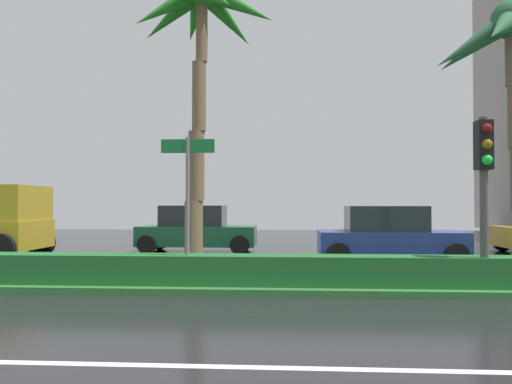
{
  "coord_description": "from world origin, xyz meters",
  "views": [
    {
      "loc": [
        2.39,
        -3.47,
        1.81
      ],
      "look_at": [
        1.48,
        11.24,
        2.14
      ],
      "focal_mm": 34.81,
      "sensor_mm": 36.0,
      "label": 1
    }
  ],
  "objects": [
    {
      "name": "street_name_sign",
      "position": [
        0.38,
        6.5,
        2.08
      ],
      "size": [
        1.1,
        0.08,
        3.0
      ],
      "color": "slate",
      "rests_on": "median_strip"
    },
    {
      "name": "ground_plane",
      "position": [
        0.0,
        9.0,
        -0.05
      ],
      "size": [
        90.0,
        42.0,
        0.1
      ],
      "primitive_type": "cube",
      "color": "black"
    },
    {
      "name": "median_strip",
      "position": [
        0.0,
        8.0,
        0.07
      ],
      "size": [
        85.5,
        4.0,
        0.15
      ],
      "primitive_type": "cube",
      "color": "#2D6B33",
      "rests_on": "ground_plane"
    },
    {
      "name": "car_in_traffic_second",
      "position": [
        5.47,
        11.75,
        0.83
      ],
      "size": [
        4.3,
        2.02,
        1.72
      ],
      "color": "navy",
      "rests_on": "ground_plane"
    },
    {
      "name": "median_hedge",
      "position": [
        0.0,
        6.6,
        0.45
      ],
      "size": [
        76.5,
        0.7,
        0.6
      ],
      "color": "#1E6028",
      "rests_on": "median_strip"
    },
    {
      "name": "palm_tree_centre_left",
      "position": [
        0.25,
        8.56,
        6.11
      ],
      "size": [
        3.64,
        3.69,
        7.41
      ],
      "color": "brown",
      "rests_on": "median_strip"
    },
    {
      "name": "traffic_signal_median_right",
      "position": [
        6.22,
        6.38,
        2.45
      ],
      "size": [
        0.28,
        0.43,
        3.33
      ],
      "color": "#4C4C47",
      "rests_on": "median_strip"
    },
    {
      "name": "near_lane_divider_stripe",
      "position": [
        0.0,
        2.0,
        0.0
      ],
      "size": [
        81.0,
        0.14,
        0.01
      ],
      "primitive_type": "cube",
      "color": "white",
      "rests_on": "ground_plane"
    },
    {
      "name": "palm_tree_centre",
      "position": [
        7.55,
        8.17,
        5.2
      ],
      "size": [
        3.89,
        3.77,
        6.34
      ],
      "color": "brown",
      "rests_on": "median_strip"
    },
    {
      "name": "car_in_traffic_leading",
      "position": [
        -0.95,
        14.73,
        0.83
      ],
      "size": [
        4.3,
        2.02,
        1.72
      ],
      "color": "#195133",
      "rests_on": "ground_plane"
    }
  ]
}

